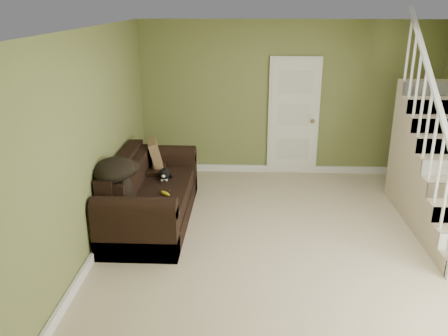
# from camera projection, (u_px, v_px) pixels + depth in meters

# --- Properties ---
(floor) EXTENTS (5.00, 5.50, 0.01)m
(floor) POSITION_uv_depth(u_px,v_px,m) (301.00, 247.00, 5.85)
(floor) COLOR tan
(floor) RESTS_ON ground
(ceiling) EXTENTS (5.00, 5.50, 0.01)m
(ceiling) POSITION_uv_depth(u_px,v_px,m) (315.00, 29.00, 4.98)
(ceiling) COLOR white
(ceiling) RESTS_ON wall_back
(wall_back) EXTENTS (5.00, 0.04, 2.60)m
(wall_back) POSITION_uv_depth(u_px,v_px,m) (288.00, 99.00, 8.01)
(wall_back) COLOR olive
(wall_back) RESTS_ON floor
(wall_front) EXTENTS (5.00, 0.04, 2.60)m
(wall_front) POSITION_uv_depth(u_px,v_px,m) (362.00, 281.00, 2.83)
(wall_front) COLOR olive
(wall_front) RESTS_ON floor
(wall_left) EXTENTS (0.04, 5.50, 2.60)m
(wall_left) POSITION_uv_depth(u_px,v_px,m) (92.00, 144.00, 5.53)
(wall_left) COLOR olive
(wall_left) RESTS_ON floor
(baseboard_back) EXTENTS (5.00, 0.04, 0.12)m
(baseboard_back) POSITION_uv_depth(u_px,v_px,m) (285.00, 169.00, 8.39)
(baseboard_back) COLOR white
(baseboard_back) RESTS_ON floor
(baseboard_left) EXTENTS (0.04, 5.50, 0.12)m
(baseboard_left) POSITION_uv_depth(u_px,v_px,m) (104.00, 238.00, 5.94)
(baseboard_left) COLOR white
(baseboard_left) RESTS_ON floor
(door) EXTENTS (0.86, 0.12, 2.02)m
(door) POSITION_uv_depth(u_px,v_px,m) (294.00, 117.00, 8.06)
(door) COLOR white
(door) RESTS_ON floor
(staircase) EXTENTS (1.00, 2.51, 2.82)m
(staircase) POSITION_uv_depth(u_px,v_px,m) (443.00, 174.00, 6.46)
(staircase) COLOR tan
(staircase) RESTS_ON floor
(sofa) EXTENTS (0.99, 2.29, 0.91)m
(sofa) POSITION_uv_depth(u_px,v_px,m) (149.00, 197.00, 6.46)
(sofa) COLOR black
(sofa) RESTS_ON floor
(side_table) EXTENTS (0.54, 0.54, 0.78)m
(side_table) POSITION_uv_depth(u_px,v_px,m) (152.00, 185.00, 7.06)
(side_table) COLOR black
(side_table) RESTS_ON floor
(cat) EXTENTS (0.22, 0.42, 0.21)m
(cat) POSITION_uv_depth(u_px,v_px,m) (164.00, 174.00, 6.67)
(cat) COLOR black
(cat) RESTS_ON sofa
(banana) EXTENTS (0.16, 0.16, 0.05)m
(banana) POSITION_uv_depth(u_px,v_px,m) (165.00, 193.00, 6.14)
(banana) COLOR yellow
(banana) RESTS_ON sofa
(throw_pillow) EXTENTS (0.32, 0.51, 0.49)m
(throw_pillow) POSITION_uv_depth(u_px,v_px,m) (156.00, 156.00, 7.07)
(throw_pillow) COLOR #543621
(throw_pillow) RESTS_ON sofa
(throw_blanket) EXTENTS (0.51, 0.66, 0.27)m
(throw_blanket) POSITION_uv_depth(u_px,v_px,m) (114.00, 170.00, 5.75)
(throw_blanket) COLOR black
(throw_blanket) RESTS_ON sofa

